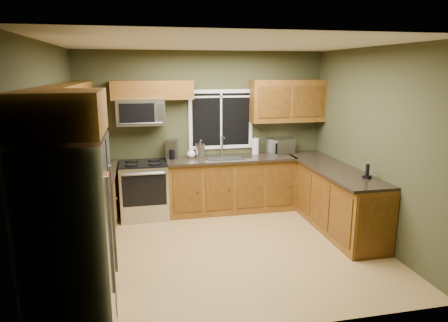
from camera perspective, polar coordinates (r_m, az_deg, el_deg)
name	(u,v)px	position (r m, az deg, el deg)	size (l,w,h in m)	color
floor	(226,249)	(5.59, 0.25, -12.40)	(4.20, 4.20, 0.00)	olive
ceiling	(226,43)	(5.06, 0.28, 16.44)	(4.20, 4.20, 0.00)	white
back_wall	(204,131)	(6.90, -2.91, 4.25)	(4.20, 4.20, 0.00)	#383A21
front_wall	(270,193)	(3.47, 6.59, -4.61)	(4.20, 4.20, 0.00)	#383A21
left_wall	(53,159)	(5.15, -23.24, 0.20)	(3.60, 3.60, 0.00)	#383A21
right_wall	(372,146)	(5.96, 20.44, 2.05)	(3.60, 3.60, 0.00)	#383A21
window	(221,119)	(6.90, -0.44, 5.97)	(1.12, 0.03, 1.02)	white
base_cabinets_left	(90,215)	(5.79, -18.64, -7.35)	(0.60, 2.65, 0.90)	brown
countertop_left	(89,182)	(5.65, -18.73, -2.86)	(0.65, 2.65, 0.04)	black
base_cabinets_back	(231,185)	(6.88, 0.99, -3.44)	(2.17, 0.60, 0.90)	brown
countertop_back	(231,159)	(6.74, 1.05, 0.34)	(2.17, 0.65, 0.04)	black
base_cabinets_peninsula	(331,197)	(6.48, 15.01, -4.95)	(0.60, 2.52, 0.90)	brown
countertop_peninsula	(331,168)	(6.35, 15.03, -0.90)	(0.65, 2.50, 0.04)	black
upper_cabinets_left	(70,112)	(5.50, -21.10, 6.54)	(0.33, 2.65, 0.72)	brown
upper_cabinets_back_left	(152,90)	(6.58, -10.19, 9.95)	(1.30, 0.33, 0.30)	brown
upper_cabinets_back_right	(288,101)	(7.05, 9.10, 8.47)	(1.30, 0.33, 0.72)	brown
upper_cabinet_over_fridge	(59,113)	(3.71, -22.45, 6.38)	(0.72, 0.90, 0.38)	brown
refrigerator	(71,236)	(3.98, -21.03, -9.95)	(0.74, 0.90, 1.80)	#B7B7BC
range	(144,190)	(6.69, -11.31, -4.03)	(0.76, 0.69, 0.94)	#B7B7BC
microwave	(141,112)	(6.57, -11.82, 6.90)	(0.76, 0.41, 0.42)	#B7B7BC
sink	(224,157)	(6.73, 0.06, 0.59)	(0.60, 0.42, 0.36)	slate
toaster_oven	(280,146)	(7.10, 8.03, 2.14)	(0.53, 0.49, 0.27)	#B7B7BC
coffee_maker	(172,150)	(6.72, -7.47, 1.61)	(0.23, 0.28, 0.31)	slate
kettle	(200,149)	(6.76, -3.41, 1.66)	(0.17, 0.17, 0.28)	#B7B7BC
paper_towel_roll	(255,146)	(7.02, 4.50, 2.13)	(0.13, 0.13, 0.31)	white
soap_bottle_a	(201,148)	(6.78, -3.29, 1.80)	(0.11, 0.11, 0.29)	orange
soap_bottle_c	(191,152)	(6.73, -4.72, 1.22)	(0.14, 0.14, 0.18)	white
cordless_phone	(367,174)	(5.78, 19.77, -1.77)	(0.12, 0.12, 0.20)	black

